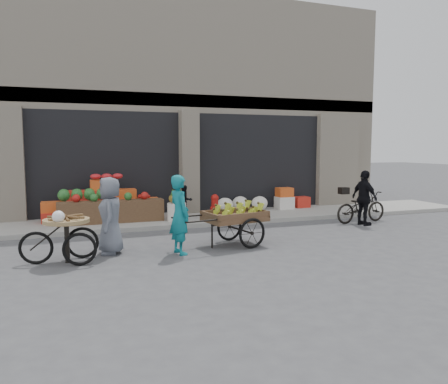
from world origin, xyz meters
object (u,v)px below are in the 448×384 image
object	(u,v)px
fire_hydrant	(215,206)
cyclist	(364,198)
orange_bucket	(232,213)
vendor_woman	(179,215)
banana_cart	(233,215)
vendor_grey	(110,216)
tricycle_cart	(66,233)
seated_person	(185,201)
bicycle	(361,207)
pineapple_bin	(177,212)

from	to	relation	value
fire_hydrant	cyclist	xyz separation A→B (m)	(3.78, -1.74, 0.26)
orange_bucket	fire_hydrant	bearing A→B (deg)	174.29
orange_bucket	vendor_woman	size ratio (longest dim) A/B	0.20
banana_cart	vendor_grey	distance (m)	2.62
orange_bucket	vendor_grey	size ratio (longest dim) A/B	0.20
vendor_grey	cyclist	bearing A→B (deg)	103.95
banana_cart	tricycle_cart	size ratio (longest dim) A/B	1.62
banana_cart	vendor_woman	distance (m)	1.34
tricycle_cart	banana_cart	bearing A→B (deg)	12.01
fire_hydrant	seated_person	size ratio (longest dim) A/B	0.76
seated_person	vendor_grey	distance (m)	4.10
seated_person	bicycle	xyz separation A→B (m)	(4.68, -1.99, -0.13)
banana_cart	bicycle	distance (m)	4.75
seated_person	vendor_woman	world-z (taller)	vendor_woman
fire_hydrant	cyclist	bearing A→B (deg)	-24.68
tricycle_cart	cyclist	distance (m)	7.89
vendor_grey	cyclist	distance (m)	6.98
pineapple_bin	vendor_woman	world-z (taller)	vendor_woman
banana_cart	vendor_woman	world-z (taller)	vendor_woman
vendor_woman	bicycle	size ratio (longest dim) A/B	0.94
tricycle_cart	pineapple_bin	bearing A→B (deg)	54.67
vendor_grey	fire_hydrant	bearing A→B (deg)	136.57
pineapple_bin	fire_hydrant	size ratio (longest dim) A/B	0.73
pineapple_bin	vendor_grey	world-z (taller)	vendor_grey
pineapple_bin	vendor_grey	distance (m)	3.41
orange_bucket	vendor_woman	xyz separation A→B (m)	(-2.32, -3.09, 0.54)
banana_cart	pineapple_bin	bearing A→B (deg)	90.73
seated_person	bicycle	size ratio (longest dim) A/B	0.54
banana_cart	vendor_grey	xyz separation A→B (m)	(-2.61, 0.16, 0.11)
orange_bucket	vendor_grey	bearing A→B (deg)	-144.53
seated_person	fire_hydrant	bearing A→B (deg)	-52.88
vendor_woman	cyclist	size ratio (longest dim) A/B	1.06
banana_cart	cyclist	distance (m)	4.44
fire_hydrant	tricycle_cart	bearing A→B (deg)	-142.25
vendor_woman	vendor_grey	size ratio (longest dim) A/B	1.03
tricycle_cart	bicycle	world-z (taller)	tricycle_cart
tricycle_cart	bicycle	size ratio (longest dim) A/B	0.85
vendor_grey	seated_person	bearing A→B (deg)	149.94
vendor_woman	cyclist	xyz separation A→B (m)	(5.60, 1.41, -0.04)
fire_hydrant	seated_person	world-z (taller)	seated_person
banana_cart	bicycle	bearing A→B (deg)	7.43
fire_hydrant	cyclist	distance (m)	4.17
orange_bucket	vendor_woman	bearing A→B (deg)	-126.89
tricycle_cart	vendor_grey	world-z (taller)	vendor_grey
vendor_woman	fire_hydrant	bearing A→B (deg)	-41.93
pineapple_bin	vendor_woman	xyz separation A→B (m)	(-0.72, -3.19, 0.44)
vendor_woman	vendor_grey	world-z (taller)	vendor_woman
pineapple_bin	banana_cart	distance (m)	2.93
tricycle_cart	bicycle	xyz separation A→B (m)	(7.97, 1.75, -0.11)
fire_hydrant	pineapple_bin	bearing A→B (deg)	177.40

